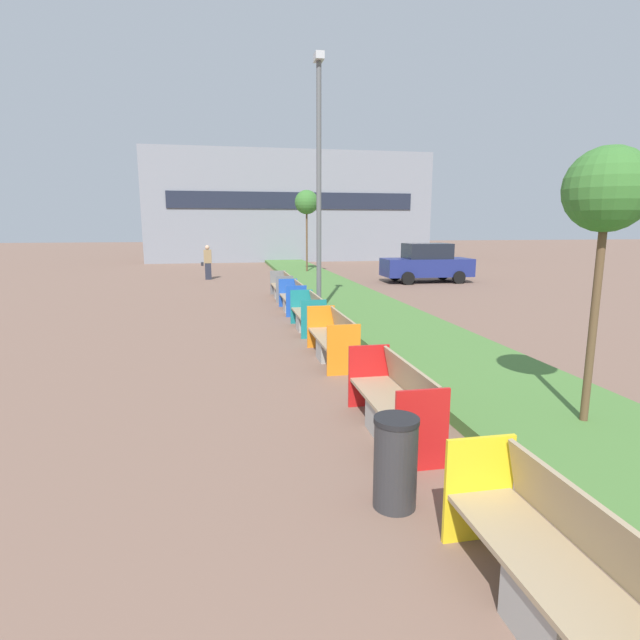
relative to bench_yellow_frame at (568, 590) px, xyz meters
name	(u,v)px	position (x,y,z in m)	size (l,w,h in m)	color
planter_grass_strip	(417,338)	(2.26, 8.27, -0.28)	(2.80, 120.00, 0.18)	#4C7A38
building_backdrop	(289,207)	(3.06, 37.49, 3.73)	(21.60, 5.22, 8.21)	gray
bench_yellow_frame	(568,590)	(0.00, 0.00, 0.00)	(0.65, 2.25, 0.94)	#9E9B96
bench_red_frame	(394,406)	(0.00, 3.40, 0.00)	(0.65, 2.11, 0.94)	#9E9B96
bench_orange_frame	(333,342)	(0.00, 7.12, 0.00)	(0.65, 2.21, 0.94)	#9E9B96
bench_teal_frame	(309,316)	(0.00, 10.08, -0.01)	(0.65, 1.97, 0.94)	#9E9B96
bench_blue_frame	(293,300)	(0.00, 13.05, -0.01)	(0.65, 2.00, 0.94)	#9E9B96
bench_grey_frame	(282,288)	(0.00, 16.08, 0.00)	(0.65, 2.23, 0.94)	#9E9B96
litter_bin	(395,462)	(-0.56, 1.74, 0.08)	(0.43, 0.43, 0.90)	#2D2D30
street_lamp_post	(319,177)	(0.61, 11.88, 3.65)	(0.24, 0.44, 7.29)	#56595B
sapling_tree_near	(607,193)	(2.44, 2.93, 2.69)	(1.02, 1.02, 3.62)	brown
sapling_tree_far	(307,203)	(2.44, 25.20, 3.55)	(1.31, 1.31, 4.61)	brown
pedestrian_walking	(208,262)	(-2.93, 23.40, 0.51)	(0.53, 0.24, 1.73)	#232633
parked_car_distant	(427,263)	(7.45, 20.18, 0.54)	(4.25, 2.00, 1.86)	navy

